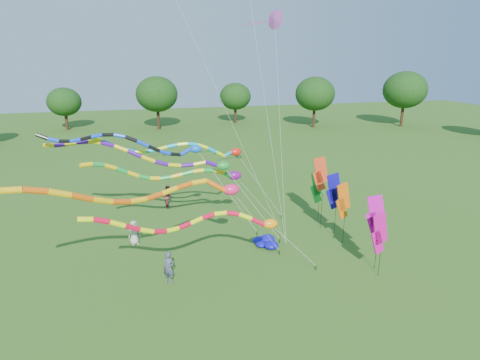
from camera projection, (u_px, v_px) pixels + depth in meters
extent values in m
plane|color=#2A5817|center=(269.00, 285.00, 21.53)|extent=(160.00, 160.00, 0.00)
cylinder|color=#382314|center=(399.00, 122.00, 68.28)|extent=(0.50, 0.50, 2.44)
ellipsoid|color=#123B10|center=(402.00, 103.00, 67.35)|extent=(5.16, 5.16, 4.39)
cylinder|color=#382314|center=(314.00, 118.00, 68.89)|extent=(0.50, 0.50, 3.44)
ellipsoid|color=#123B10|center=(315.00, 91.00, 67.58)|extent=(7.25, 7.25, 6.17)
cylinder|color=#382314|center=(235.00, 112.00, 76.83)|extent=(0.50, 0.50, 3.38)
ellipsoid|color=#123B10|center=(235.00, 88.00, 75.54)|extent=(7.14, 7.14, 6.07)
cylinder|color=#382314|center=(155.00, 115.00, 73.07)|extent=(0.50, 0.50, 3.43)
ellipsoid|color=#123B10|center=(153.00, 90.00, 71.75)|extent=(7.25, 7.25, 6.16)
cylinder|color=#382314|center=(72.00, 123.00, 63.43)|extent=(0.50, 0.50, 3.56)
ellipsoid|color=#123B10|center=(68.00, 93.00, 62.07)|extent=(7.52, 7.52, 6.39)
cylinder|color=black|center=(316.00, 268.00, 23.02)|extent=(0.05, 0.05, 0.30)
cylinder|color=silver|center=(294.00, 246.00, 22.04)|extent=(0.02, 0.02, 4.26)
ellipsoid|color=orange|center=(270.00, 224.00, 21.09)|extent=(0.84, 0.54, 0.54)
cylinder|color=red|center=(258.00, 222.00, 20.90)|extent=(0.24, 0.24, 0.76)
cylinder|color=#DEF40C|center=(245.00, 217.00, 20.75)|extent=(0.24, 0.24, 0.71)
cylinder|color=red|center=(233.00, 213.00, 20.61)|extent=(0.24, 0.24, 0.66)
cylinder|color=#DEF40C|center=(220.00, 213.00, 20.46)|extent=(0.24, 0.24, 0.64)
cylinder|color=red|center=(208.00, 216.00, 20.29)|extent=(0.24, 0.24, 0.65)
cylinder|color=#DEF40C|center=(196.00, 221.00, 20.08)|extent=(0.24, 0.24, 0.66)
cylinder|color=red|center=(184.00, 226.00, 19.81)|extent=(0.24, 0.24, 0.66)
cylinder|color=#DEF40C|center=(172.00, 230.00, 19.47)|extent=(0.24, 0.24, 0.66)
cylinder|color=red|center=(160.00, 231.00, 19.06)|extent=(0.24, 0.24, 0.69)
cylinder|color=#DEF40C|center=(146.00, 231.00, 18.61)|extent=(0.24, 0.24, 0.72)
cylinder|color=red|center=(132.00, 228.00, 18.14)|extent=(0.24, 0.24, 0.74)
cylinder|color=#DEF40C|center=(117.00, 224.00, 17.71)|extent=(0.24, 0.24, 0.72)
cylinder|color=red|center=(101.00, 221.00, 17.35)|extent=(0.24, 0.24, 0.68)
cylinder|color=#DEF40C|center=(85.00, 219.00, 17.08)|extent=(0.24, 0.24, 0.64)
cylinder|color=black|center=(279.00, 252.00, 24.82)|extent=(0.05, 0.05, 0.30)
cylinder|color=silver|center=(257.00, 222.00, 23.18)|extent=(0.02, 0.02, 5.82)
ellipsoid|color=#F91B5D|center=(231.00, 190.00, 21.57)|extent=(0.95, 0.61, 0.61)
cylinder|color=#DA540B|center=(216.00, 186.00, 21.28)|extent=(0.27, 0.27, 1.16)
cylinder|color=#F0AC0C|center=(199.00, 182.00, 20.96)|extent=(0.27, 0.27, 0.86)
cylinder|color=#DA540B|center=(184.00, 186.00, 20.52)|extent=(0.27, 0.27, 0.87)
cylinder|color=#F0AC0C|center=(169.00, 191.00, 20.03)|extent=(0.27, 0.27, 0.87)
cylinder|color=#DA540B|center=(154.00, 196.00, 19.50)|extent=(0.27, 0.27, 0.88)
cylinder|color=#F0AC0C|center=(138.00, 200.00, 18.90)|extent=(0.27, 0.27, 0.89)
cylinder|color=#DA540B|center=(121.00, 202.00, 18.24)|extent=(0.27, 0.27, 0.91)
cylinder|color=#F0AC0C|center=(103.00, 201.00, 17.56)|extent=(0.27, 0.27, 0.94)
cylinder|color=#DA540B|center=(82.00, 197.00, 16.87)|extent=(0.27, 0.27, 0.95)
cylinder|color=#F0AC0C|center=(59.00, 193.00, 16.22)|extent=(0.27, 0.27, 0.93)
cylinder|color=#DA540B|center=(35.00, 191.00, 15.65)|extent=(0.27, 0.27, 0.89)
cylinder|color=#F0AC0C|center=(9.00, 190.00, 15.17)|extent=(0.27, 0.27, 0.87)
cylinder|color=black|center=(280.00, 241.00, 26.38)|extent=(0.05, 0.05, 0.30)
cylinder|color=silver|center=(252.00, 203.00, 25.60)|extent=(0.02, 0.02, 6.20)
ellipsoid|color=#198D28|center=(223.00, 166.00, 24.86)|extent=(0.87, 0.56, 0.56)
cylinder|color=#410C8C|center=(212.00, 164.00, 25.07)|extent=(0.25, 0.25, 0.90)
cylinder|color=#DAC10B|center=(200.00, 163.00, 25.22)|extent=(0.25, 0.25, 0.79)
cylinder|color=#410C8C|center=(187.00, 165.00, 25.09)|extent=(0.25, 0.25, 0.79)
cylinder|color=#DAC10B|center=(175.00, 165.00, 24.90)|extent=(0.25, 0.25, 0.80)
cylinder|color=#410C8C|center=(162.00, 163.00, 24.66)|extent=(0.25, 0.25, 0.83)
cylinder|color=#DAC10B|center=(148.00, 159.00, 24.40)|extent=(0.25, 0.25, 0.86)
cylinder|color=#410C8C|center=(135.00, 154.00, 24.17)|extent=(0.25, 0.25, 0.86)
cylinder|color=#DAC10B|center=(121.00, 148.00, 23.99)|extent=(0.25, 0.25, 0.83)
cylinder|color=#410C8C|center=(108.00, 144.00, 23.91)|extent=(0.25, 0.25, 0.79)
cylinder|color=#DAC10B|center=(95.00, 142.00, 23.93)|extent=(0.25, 0.25, 0.77)
cylinder|color=#410C8C|center=(83.00, 142.00, 24.05)|extent=(0.25, 0.25, 0.79)
cylinder|color=#DAC10B|center=(72.00, 143.00, 24.24)|extent=(0.25, 0.25, 0.80)
cylinder|color=#410C8C|center=(61.00, 145.00, 24.46)|extent=(0.25, 0.25, 0.80)
cylinder|color=#DAC10B|center=(50.00, 145.00, 24.66)|extent=(0.25, 0.25, 0.79)
cylinder|color=black|center=(257.00, 234.00, 27.49)|extent=(0.05, 0.05, 0.30)
cylinder|color=silver|center=(228.00, 192.00, 26.17)|extent=(0.02, 0.02, 7.21)
ellipsoid|color=blue|center=(196.00, 149.00, 24.89)|extent=(0.76, 0.49, 0.49)
cylinder|color=blue|center=(185.00, 152.00, 24.83)|extent=(0.22, 0.22, 0.71)
cylinder|color=black|center=(175.00, 154.00, 24.66)|extent=(0.22, 0.22, 0.67)
cylinder|color=blue|center=(165.00, 152.00, 24.30)|extent=(0.22, 0.22, 0.71)
cylinder|color=black|center=(154.00, 149.00, 23.94)|extent=(0.22, 0.22, 0.73)
cylinder|color=blue|center=(143.00, 144.00, 23.61)|extent=(0.22, 0.22, 0.73)
cylinder|color=black|center=(131.00, 139.00, 23.36)|extent=(0.22, 0.22, 0.69)
cylinder|color=blue|center=(120.00, 136.00, 23.19)|extent=(0.22, 0.22, 0.65)
cylinder|color=black|center=(108.00, 135.00, 23.14)|extent=(0.22, 0.22, 0.64)
cylinder|color=blue|center=(97.00, 136.00, 23.17)|extent=(0.22, 0.22, 0.67)
cylinder|color=black|center=(86.00, 138.00, 23.25)|extent=(0.22, 0.22, 0.68)
cylinder|color=blue|center=(76.00, 140.00, 23.35)|extent=(0.22, 0.22, 0.67)
cylinder|color=black|center=(65.00, 141.00, 23.41)|extent=(0.22, 0.22, 0.65)
cylinder|color=blue|center=(54.00, 140.00, 23.40)|extent=(0.22, 0.22, 0.66)
cylinder|color=black|center=(42.00, 137.00, 23.29)|extent=(0.22, 0.22, 0.69)
cylinder|color=black|center=(281.00, 217.00, 30.32)|extent=(0.05, 0.05, 0.30)
cylinder|color=silver|center=(260.00, 185.00, 28.78)|extent=(0.02, 0.02, 6.47)
ellipsoid|color=red|center=(235.00, 152.00, 27.28)|extent=(0.81, 0.52, 0.52)
cylinder|color=#0BA8C3|center=(228.00, 154.00, 26.86)|extent=(0.23, 0.23, 0.75)
cylinder|color=#E6FF0D|center=(220.00, 154.00, 26.36)|extent=(0.23, 0.23, 0.73)
cylinder|color=#0BA8C3|center=(212.00, 150.00, 25.95)|extent=(0.23, 0.23, 0.72)
cylinder|color=#E6FF0D|center=(202.00, 146.00, 25.61)|extent=(0.23, 0.23, 0.67)
cylinder|color=#0BA8C3|center=(193.00, 144.00, 25.37)|extent=(0.23, 0.23, 0.64)
cylinder|color=#E6FF0D|center=(183.00, 144.00, 25.22)|extent=(0.23, 0.23, 0.64)
cylinder|color=#0BA8C3|center=(172.00, 146.00, 25.15)|extent=(0.23, 0.23, 0.67)
cylinder|color=#E6FF0D|center=(162.00, 148.00, 25.11)|extent=(0.23, 0.23, 0.67)
cylinder|color=#0BA8C3|center=(151.00, 151.00, 25.07)|extent=(0.23, 0.23, 0.66)
cylinder|color=#E6FF0D|center=(141.00, 152.00, 24.98)|extent=(0.23, 0.23, 0.64)
cylinder|color=#0BA8C3|center=(130.00, 150.00, 24.81)|extent=(0.23, 0.23, 0.66)
cylinder|color=#E6FF0D|center=(119.00, 147.00, 24.55)|extent=(0.23, 0.23, 0.69)
cylinder|color=#0BA8C3|center=(108.00, 143.00, 24.21)|extent=(0.23, 0.23, 0.72)
cylinder|color=#E6FF0D|center=(97.00, 139.00, 23.80)|extent=(0.23, 0.23, 0.71)
cylinder|color=black|center=(275.00, 222.00, 29.50)|extent=(0.05, 0.05, 0.30)
cylinder|color=silver|center=(256.00, 199.00, 28.22)|extent=(0.02, 0.02, 5.02)
ellipsoid|color=#7A0B7D|center=(235.00, 175.00, 26.97)|extent=(0.94, 0.61, 0.61)
cylinder|color=green|center=(227.00, 175.00, 26.39)|extent=(0.27, 0.27, 0.96)
cylinder|color=#E6B70C|center=(219.00, 172.00, 25.81)|extent=(0.27, 0.27, 0.70)
cylinder|color=green|center=(209.00, 170.00, 25.57)|extent=(0.27, 0.27, 0.68)
cylinder|color=#E6B70C|center=(199.00, 171.00, 25.41)|extent=(0.27, 0.27, 0.68)
cylinder|color=green|center=(188.00, 173.00, 25.32)|extent=(0.27, 0.27, 0.70)
cylinder|color=#E6B70C|center=(177.00, 176.00, 25.25)|extent=(0.27, 0.27, 0.70)
cylinder|color=green|center=(166.00, 178.00, 25.16)|extent=(0.27, 0.27, 0.68)
cylinder|color=#E6B70C|center=(155.00, 178.00, 25.00)|extent=(0.27, 0.27, 0.67)
cylinder|color=green|center=(144.00, 177.00, 24.76)|extent=(0.27, 0.27, 0.70)
cylinder|color=#E6B70C|center=(133.00, 174.00, 24.43)|extent=(0.27, 0.27, 0.73)
cylinder|color=green|center=(122.00, 170.00, 24.01)|extent=(0.27, 0.27, 0.75)
cylinder|color=#E6B70C|center=(110.00, 167.00, 23.54)|extent=(0.27, 0.27, 0.74)
cylinder|color=green|center=(98.00, 165.00, 23.06)|extent=(0.27, 0.27, 0.71)
cylinder|color=#E6B70C|center=(86.00, 165.00, 22.59)|extent=(0.27, 0.27, 0.69)
cylinder|color=black|center=(286.00, 245.00, 25.79)|extent=(0.04, 0.04, 0.30)
cylinder|color=silver|center=(265.00, 97.00, 23.08)|extent=(0.01, 0.01, 18.68)
cylinder|color=black|center=(286.00, 245.00, 25.79)|extent=(0.04, 0.04, 0.30)
cylinder|color=silver|center=(211.00, 77.00, 19.92)|extent=(0.01, 0.01, 23.51)
cylinder|color=black|center=(286.00, 245.00, 25.79)|extent=(0.04, 0.04, 0.30)
cylinder|color=silver|center=(280.00, 132.00, 25.49)|extent=(0.01, 0.01, 14.22)
cone|color=purple|center=(275.00, 19.00, 25.22)|extent=(1.55, 1.59, 1.35)
cube|color=purple|center=(264.00, 22.00, 25.10)|extent=(0.90, 0.12, 0.04)
cube|color=purple|center=(256.00, 23.00, 25.00)|extent=(0.90, 0.12, 0.04)
cube|color=purple|center=(247.00, 25.00, 24.90)|extent=(0.90, 0.12, 0.04)
cylinder|color=black|center=(345.00, 216.00, 25.83)|extent=(0.02, 0.02, 3.88)
cube|color=#DC5A0B|center=(344.00, 197.00, 25.35)|extent=(1.15, 0.29, 1.93)
cube|color=#DC5A0B|center=(342.00, 209.00, 25.55)|extent=(1.00, 0.26, 1.51)
cylinder|color=black|center=(319.00, 198.00, 29.55)|extent=(0.02, 0.02, 3.56)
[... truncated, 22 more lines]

